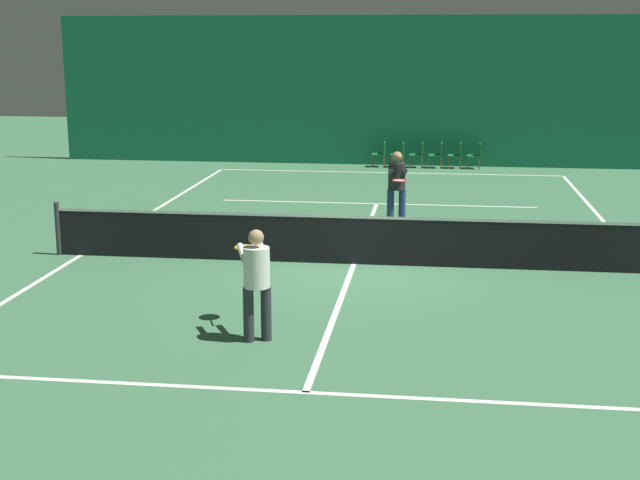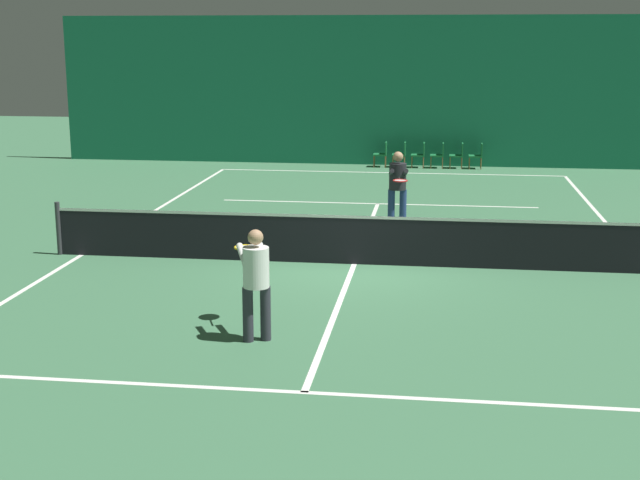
% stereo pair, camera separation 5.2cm
% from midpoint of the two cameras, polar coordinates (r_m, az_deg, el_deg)
% --- Properties ---
extents(ground_plane, '(60.00, 60.00, 0.00)m').
position_cam_midpoint_polar(ground_plane, '(17.17, 2.10, -1.55)').
color(ground_plane, '#3D704C').
extents(backdrop_curtain, '(23.00, 0.12, 4.98)m').
position_cam_midpoint_polar(backdrop_curtain, '(30.38, 4.62, 9.47)').
color(backdrop_curtain, '#196B4C').
rests_on(backdrop_curtain, ground).
extents(court_line_baseline_far, '(11.00, 0.10, 0.00)m').
position_cam_midpoint_polar(court_line_baseline_far, '(28.81, 4.34, 4.32)').
color(court_line_baseline_far, white).
rests_on(court_line_baseline_far, ground).
extents(court_line_service_far, '(8.25, 0.10, 0.00)m').
position_cam_midpoint_polar(court_line_service_far, '(23.40, 3.58, 2.34)').
color(court_line_service_far, white).
rests_on(court_line_service_far, ground).
extents(court_line_service_near, '(8.25, 0.10, 0.00)m').
position_cam_midpoint_polar(court_line_service_near, '(11.12, -1.07, -9.73)').
color(court_line_service_near, white).
rests_on(court_line_service_near, ground).
extents(court_line_sideline_left, '(0.10, 23.80, 0.00)m').
position_cam_midpoint_polar(court_line_sideline_left, '(18.49, -15.13, -0.94)').
color(court_line_sideline_left, white).
rests_on(court_line_sideline_left, ground).
extents(court_line_centre, '(0.10, 12.80, 0.00)m').
position_cam_midpoint_polar(court_line_centre, '(17.17, 2.10, -1.55)').
color(court_line_centre, white).
rests_on(court_line_centre, ground).
extents(tennis_net, '(12.00, 0.10, 1.07)m').
position_cam_midpoint_polar(tennis_net, '(17.05, 2.11, 0.11)').
color(tennis_net, black).
rests_on(tennis_net, ground).
extents(player_near, '(0.82, 1.37, 1.64)m').
position_cam_midpoint_polar(player_near, '(12.71, -4.22, -2.31)').
color(player_near, '#2D2D38').
rests_on(player_near, ground).
extents(player_far, '(0.51, 1.40, 1.72)m').
position_cam_midpoint_polar(player_far, '(20.53, 4.86, 3.66)').
color(player_far, navy).
rests_on(player_far, ground).
extents(courtside_chair_0, '(0.44, 0.44, 0.84)m').
position_cam_midpoint_polar(courtside_chair_0, '(30.04, 3.85, 5.61)').
color(courtside_chair_0, brown).
rests_on(courtside_chair_0, ground).
extents(courtside_chair_1, '(0.44, 0.44, 0.84)m').
position_cam_midpoint_polar(courtside_chair_1, '(30.01, 5.06, 5.58)').
color(courtside_chair_1, brown).
rests_on(courtside_chair_1, ground).
extents(courtside_chair_2, '(0.44, 0.44, 0.84)m').
position_cam_midpoint_polar(courtside_chair_2, '(29.99, 6.28, 5.55)').
color(courtside_chair_2, brown).
rests_on(courtside_chair_2, ground).
extents(courtside_chair_3, '(0.44, 0.44, 0.84)m').
position_cam_midpoint_polar(courtside_chair_3, '(29.98, 7.49, 5.52)').
color(courtside_chair_3, brown).
rests_on(courtside_chair_3, ground).
extents(courtside_chair_4, '(0.44, 0.44, 0.84)m').
position_cam_midpoint_polar(courtside_chair_4, '(29.99, 8.70, 5.48)').
color(courtside_chair_4, brown).
rests_on(courtside_chair_4, ground).
extents(courtside_chair_5, '(0.44, 0.44, 0.84)m').
position_cam_midpoint_polar(courtside_chair_5, '(30.01, 9.91, 5.44)').
color(courtside_chair_5, brown).
rests_on(courtside_chair_5, ground).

